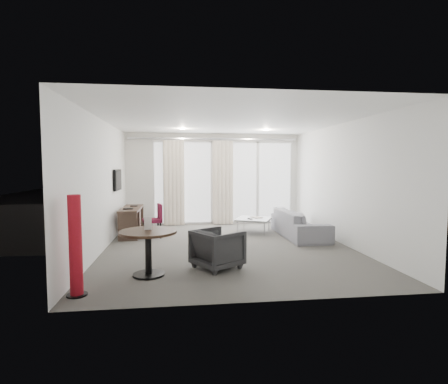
{
  "coord_description": "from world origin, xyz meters",
  "views": [
    {
      "loc": [
        -0.98,
        -7.13,
        1.69
      ],
      "look_at": [
        0.0,
        0.6,
        1.1
      ],
      "focal_mm": 28.0,
      "sensor_mm": 36.0,
      "label": 1
    }
  ],
  "objects": [
    {
      "name": "window_panel",
      "position": [
        0.3,
        2.98,
        1.2
      ],
      "size": [
        4.0,
        0.02,
        2.38
      ],
      "primitive_type": null,
      "color": "white",
      "rests_on": "ground"
    },
    {
      "name": "menu_card",
      "position": [
        -1.48,
        -1.67,
        0.72
      ],
      "size": [
        0.11,
        0.02,
        0.21
      ],
      "primitive_type": null,
      "rotation": [
        0.0,
        0.0,
        0.02
      ],
      "color": "white",
      "rests_on": "round_table"
    },
    {
      "name": "ceiling",
      "position": [
        0.0,
        0.0,
        2.6
      ],
      "size": [
        5.0,
        6.0,
        0.0
      ],
      "primitive_type": "cube",
      "color": "white",
      "rests_on": "ground"
    },
    {
      "name": "desk_chair",
      "position": [
        -1.63,
        1.1,
        0.4
      ],
      "size": [
        0.52,
        0.5,
        0.8
      ],
      "primitive_type": null,
      "rotation": [
        0.0,
        0.0,
        0.23
      ],
      "color": "maroon",
      "rests_on": "floor"
    },
    {
      "name": "curtain_left",
      "position": [
        -1.15,
        2.82,
        1.2
      ],
      "size": [
        0.6,
        0.2,
        2.38
      ],
      "primitive_type": null,
      "color": "#F3E2CC",
      "rests_on": "ground"
    },
    {
      "name": "wall_left",
      "position": [
        -2.5,
        0.0,
        1.3
      ],
      "size": [
        0.0,
        6.0,
        2.6
      ],
      "primitive_type": "cube",
      "color": "silver",
      "rests_on": "ground"
    },
    {
      "name": "terrace_slab",
      "position": [
        0.3,
        4.5,
        -0.06
      ],
      "size": [
        5.6,
        3.0,
        0.12
      ],
      "primitive_type": "cube",
      "color": "#4D4D50",
      "rests_on": "ground"
    },
    {
      "name": "sofa",
      "position": [
        1.85,
        0.85,
        0.31
      ],
      "size": [
        0.83,
        2.13,
        0.62
      ],
      "primitive_type": "imported",
      "rotation": [
        0.0,
        0.0,
        1.57
      ],
      "color": "gray",
      "rests_on": "floor"
    },
    {
      "name": "coffee_table",
      "position": [
        0.86,
        1.43,
        0.18
      ],
      "size": [
        1.07,
        1.07,
        0.36
      ],
      "primitive_type": null,
      "rotation": [
        0.0,
        0.0,
        -0.42
      ],
      "color": "gray",
      "rests_on": "floor"
    },
    {
      "name": "window_frame",
      "position": [
        0.3,
        2.97,
        1.2
      ],
      "size": [
        4.1,
        0.06,
        2.44
      ],
      "primitive_type": null,
      "color": "white",
      "rests_on": "ground"
    },
    {
      "name": "wall_front",
      "position": [
        0.0,
        -3.0,
        1.3
      ],
      "size": [
        5.0,
        0.0,
        2.6
      ],
      "primitive_type": "cube",
      "color": "silver",
      "rests_on": "ground"
    },
    {
      "name": "red_lamp",
      "position": [
        -2.32,
        -2.49,
        0.66
      ],
      "size": [
        0.31,
        0.31,
        1.32
      ],
      "primitive_type": "cylinder",
      "rotation": [
        0.0,
        0.0,
        0.21
      ],
      "color": "maroon",
      "rests_on": "floor"
    },
    {
      "name": "desk",
      "position": [
        -2.15,
        1.48,
        0.34
      ],
      "size": [
        0.45,
        1.43,
        0.67
      ],
      "primitive_type": null,
      "color": "#3C2C22",
      "rests_on": "floor"
    },
    {
      "name": "downlight_b",
      "position": [
        1.2,
        1.6,
        2.59
      ],
      "size": [
        0.12,
        0.12,
        0.02
      ],
      "primitive_type": "cylinder",
      "color": "#FFE0B2",
      "rests_on": "ceiling"
    },
    {
      "name": "rattan_chair_a",
      "position": [
        0.93,
        4.54,
        0.45
      ],
      "size": [
        0.79,
        0.79,
        0.89
      ],
      "primitive_type": null,
      "rotation": [
        0.0,
        0.0,
        -0.37
      ],
      "color": "brown",
      "rests_on": "terrace_slab"
    },
    {
      "name": "tv",
      "position": [
        -2.46,
        1.45,
        1.35
      ],
      "size": [
        0.05,
        0.8,
        0.5
      ],
      "primitive_type": null,
      "color": "black",
      "rests_on": "wall_left"
    },
    {
      "name": "floor",
      "position": [
        0.0,
        0.0,
        0.0
      ],
      "size": [
        5.0,
        6.0,
        0.0
      ],
      "primitive_type": "cube",
      "color": "#524F4A",
      "rests_on": "ground"
    },
    {
      "name": "downlight_a",
      "position": [
        -0.9,
        1.6,
        2.59
      ],
      "size": [
        0.12,
        0.12,
        0.02
      ],
      "primitive_type": "cylinder",
      "color": "#FFE0B2",
      "rests_on": "ceiling"
    },
    {
      "name": "balustrade",
      "position": [
        0.3,
        5.95,
        0.5
      ],
      "size": [
        5.5,
        0.06,
        1.05
      ],
      "primitive_type": null,
      "color": "#B2B2B7",
      "rests_on": "terrace_slab"
    },
    {
      "name": "magazine",
      "position": [
        0.96,
        1.57,
        0.36
      ],
      "size": [
        0.31,
        0.34,
        0.02
      ],
      "primitive_type": null,
      "rotation": [
        0.0,
        0.0,
        0.4
      ],
      "color": "gray",
      "rests_on": "coffee_table"
    },
    {
      "name": "curtain_track",
      "position": [
        0.0,
        2.82,
        2.45
      ],
      "size": [
        4.8,
        0.04,
        0.04
      ],
      "primitive_type": null,
      "color": "#B2B2B7",
      "rests_on": "ceiling"
    },
    {
      "name": "wall_right",
      "position": [
        2.5,
        0.0,
        1.3
      ],
      "size": [
        0.0,
        6.0,
        2.6
      ],
      "primitive_type": "cube",
      "color": "silver",
      "rests_on": "ground"
    },
    {
      "name": "rattan_chair_b",
      "position": [
        2.22,
        4.16,
        0.4
      ],
      "size": [
        0.67,
        0.67,
        0.8
      ],
      "primitive_type": null,
      "rotation": [
        0.0,
        0.0,
        -0.27
      ],
      "color": "brown",
      "rests_on": "terrace_slab"
    },
    {
      "name": "curtain_right",
      "position": [
        0.25,
        2.82,
        1.2
      ],
      "size": [
        0.6,
        0.2,
        2.38
      ],
      "primitive_type": null,
      "color": "#F3E2CC",
      "rests_on": "ground"
    },
    {
      "name": "remote",
      "position": [
        0.74,
        1.32,
        0.36
      ],
      "size": [
        0.1,
        0.16,
        0.02
      ],
      "primitive_type": null,
      "rotation": [
        0.0,
        0.0,
        0.37
      ],
      "color": "black",
      "rests_on": "coffee_table"
    },
    {
      "name": "tub_armchair",
      "position": [
        -0.37,
        -1.49,
        0.32
      ],
      "size": [
        0.97,
        0.96,
        0.64
      ],
      "primitive_type": "imported",
      "rotation": [
        0.0,
        0.0,
        2.15
      ],
      "color": "#29292A",
      "rests_on": "floor"
    },
    {
      "name": "round_table",
      "position": [
        -1.47,
        -1.75,
        0.35
      ],
      "size": [
        1.14,
        1.14,
        0.7
      ],
      "primitive_type": null,
      "rotation": [
        0.0,
        0.0,
        -0.4
      ],
      "color": "black",
      "rests_on": "floor"
    },
    {
      "name": "rattan_table",
      "position": [
        1.82,
        3.98,
        0.26
      ],
      "size": [
        0.52,
        0.52,
        0.51
      ],
      "primitive_type": null,
      "rotation": [
        0.0,
        0.0,
        0.01
      ],
      "color": "brown",
      "rests_on": "terrace_slab"
    }
  ]
}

